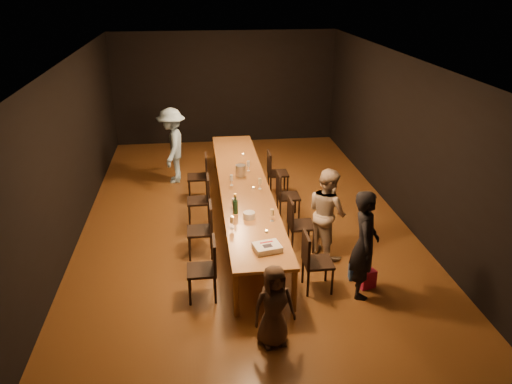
{
  "coord_description": "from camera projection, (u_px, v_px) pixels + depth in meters",
  "views": [
    {
      "loc": [
        -0.83,
        -8.52,
        4.32
      ],
      "look_at": [
        0.11,
        -0.97,
        1.0
      ],
      "focal_mm": 35.0,
      "sensor_mm": 36.0,
      "label": 1
    }
  ],
  "objects": [
    {
      "name": "ground",
      "position": [
        244.0,
        220.0,
        9.57
      ],
      "size": [
        10.0,
        10.0,
        0.0
      ],
      "primitive_type": "plane",
      "color": "#482212",
      "rests_on": "ground"
    },
    {
      "name": "chair_left_0",
      "position": [
        202.0,
        269.0,
        7.11
      ],
      "size": [
        0.42,
        0.42,
        0.93
      ],
      "primitive_type": null,
      "rotation": [
        0.0,
        0.0,
        1.57
      ],
      "color": "black",
      "rests_on": "ground"
    },
    {
      "name": "chair_right_0",
      "position": [
        318.0,
        262.0,
        7.3
      ],
      "size": [
        0.42,
        0.42,
        0.93
      ],
      "primitive_type": null,
      "rotation": [
        0.0,
        0.0,
        -1.57
      ],
      "color": "black",
      "rests_on": "ground"
    },
    {
      "name": "chair_left_3",
      "position": [
        197.0,
        176.0,
        10.38
      ],
      "size": [
        0.42,
        0.42,
        0.93
      ],
      "primitive_type": null,
      "rotation": [
        0.0,
        0.0,
        1.57
      ],
      "color": "black",
      "rests_on": "ground"
    },
    {
      "name": "man_blue",
      "position": [
        172.0,
        146.0,
        11.04
      ],
      "size": [
        0.7,
        1.13,
        1.69
      ],
      "primitive_type": "imported",
      "rotation": [
        0.0,
        0.0,
        -1.64
      ],
      "color": "#8EB8DB",
      "rests_on": "ground"
    },
    {
      "name": "chair_right_1",
      "position": [
        301.0,
        224.0,
        8.39
      ],
      "size": [
        0.42,
        0.42,
        0.93
      ],
      "primitive_type": null,
      "rotation": [
        0.0,
        0.0,
        -1.57
      ],
      "color": "black",
      "rests_on": "ground"
    },
    {
      "name": "wineglass_4",
      "position": [
        231.0,
        180.0,
        9.17
      ],
      "size": [
        0.06,
        0.06,
        0.21
      ],
      "primitive_type": null,
      "color": "silver",
      "rests_on": "table"
    },
    {
      "name": "champagne_bottle",
      "position": [
        235.0,
        204.0,
        8.06
      ],
      "size": [
        0.09,
        0.09,
        0.35
      ],
      "primitive_type": null,
      "rotation": [
        0.0,
        0.0,
        -0.13
      ],
      "color": "black",
      "rests_on": "table"
    },
    {
      "name": "plate_stack",
      "position": [
        249.0,
        215.0,
        7.94
      ],
      "size": [
        0.22,
        0.22,
        0.11
      ],
      "primitive_type": "cylinder",
      "rotation": [
        0.0,
        0.0,
        0.17
      ],
      "color": "silver",
      "rests_on": "table"
    },
    {
      "name": "ice_bucket",
      "position": [
        241.0,
        170.0,
        9.6
      ],
      "size": [
        0.24,
        0.24,
        0.22
      ],
      "primitive_type": "cylinder",
      "rotation": [
        0.0,
        0.0,
        0.25
      ],
      "color": "#B6B6BB",
      "rests_on": "table"
    },
    {
      "name": "tealight_near",
      "position": [
        266.0,
        231.0,
        7.52
      ],
      "size": [
        0.05,
        0.05,
        0.03
      ],
      "primitive_type": "cylinder",
      "color": "#B2B7B2",
      "rests_on": "table"
    },
    {
      "name": "wineglass_2",
      "position": [
        234.0,
        204.0,
        8.21
      ],
      "size": [
        0.06,
        0.06,
        0.21
      ],
      "primitive_type": null,
      "color": "silver",
      "rests_on": "table"
    },
    {
      "name": "gift_bag_blue",
      "position": [
        356.0,
        271.0,
        7.66
      ],
      "size": [
        0.23,
        0.16,
        0.27
      ],
      "primitive_type": "cube",
      "rotation": [
        0.0,
        0.0,
        -0.1
      ],
      "color": "#2553A3",
      "rests_on": "ground"
    },
    {
      "name": "chair_right_3",
      "position": [
        278.0,
        173.0,
        10.57
      ],
      "size": [
        0.42,
        0.42,
        0.93
      ],
      "primitive_type": null,
      "rotation": [
        0.0,
        0.0,
        -1.57
      ],
      "color": "black",
      "rests_on": "ground"
    },
    {
      "name": "wineglass_3",
      "position": [
        260.0,
        184.0,
        9.01
      ],
      "size": [
        0.06,
        0.06,
        0.21
      ],
      "primitive_type": null,
      "color": "beige",
      "rests_on": "table"
    },
    {
      "name": "chair_right_2",
      "position": [
        288.0,
        196.0,
        9.48
      ],
      "size": [
        0.42,
        0.42,
        0.93
      ],
      "primitive_type": null,
      "rotation": [
        0.0,
        0.0,
        -1.57
      ],
      "color": "black",
      "rests_on": "ground"
    },
    {
      "name": "woman_birthday",
      "position": [
        365.0,
        244.0,
        7.06
      ],
      "size": [
        0.54,
        0.68,
        1.63
      ],
      "primitive_type": "imported",
      "rotation": [
        0.0,
        0.0,
        1.3
      ],
      "color": "black",
      "rests_on": "ground"
    },
    {
      "name": "woman_tan",
      "position": [
        327.0,
        212.0,
        8.14
      ],
      "size": [
        0.81,
        0.9,
        1.51
      ],
      "primitive_type": "imported",
      "rotation": [
        0.0,
        0.0,
        1.96
      ],
      "color": "#C1AA90",
      "rests_on": "ground"
    },
    {
      "name": "room_shell",
      "position": [
        243.0,
        114.0,
        8.74
      ],
      "size": [
        6.04,
        10.04,
        3.02
      ],
      "color": "black",
      "rests_on": "ground"
    },
    {
      "name": "chair_left_1",
      "position": [
        200.0,
        230.0,
        8.2
      ],
      "size": [
        0.42,
        0.42,
        0.93
      ],
      "primitive_type": null,
      "rotation": [
        0.0,
        0.0,
        1.57
      ],
      "color": "black",
      "rests_on": "ground"
    },
    {
      "name": "gift_bag_red",
      "position": [
        368.0,
        279.0,
        7.45
      ],
      "size": [
        0.27,
        0.2,
        0.29
      ],
      "primitive_type": "cube",
      "rotation": [
        0.0,
        0.0,
        0.31
      ],
      "color": "#C71D52",
      "rests_on": "ground"
    },
    {
      "name": "tealight_mid",
      "position": [
        253.0,
        188.0,
        9.06
      ],
      "size": [
        0.05,
        0.05,
        0.03
      ],
      "primitive_type": "cylinder",
      "color": "#B2B7B2",
      "rests_on": "table"
    },
    {
      "name": "tealight_far",
      "position": [
        243.0,
        154.0,
        10.74
      ],
      "size": [
        0.05,
        0.05,
        0.03
      ],
      "primitive_type": "cylinder",
      "color": "#B2B7B2",
      "rests_on": "table"
    },
    {
      "name": "birthday_cake",
      "position": [
        267.0,
        247.0,
        7.03
      ],
      "size": [
        0.42,
        0.37,
        0.09
      ],
      "rotation": [
        0.0,
        0.0,
        0.2
      ],
      "color": "white",
      "rests_on": "table"
    },
    {
      "name": "wineglass_1",
      "position": [
        272.0,
        215.0,
        7.83
      ],
      "size": [
        0.06,
        0.06,
        0.21
      ],
      "primitive_type": null,
      "color": "beige",
      "rests_on": "table"
    },
    {
      "name": "child",
      "position": [
        274.0,
        306.0,
        6.17
      ],
      "size": [
        0.6,
        0.45,
        1.11
      ],
      "primitive_type": "imported",
      "rotation": [
        0.0,
        0.0,
        0.18
      ],
      "color": "#453226",
      "rests_on": "ground"
    },
    {
      "name": "wineglass_5",
      "position": [
        248.0,
        166.0,
        9.85
      ],
      "size": [
        0.06,
        0.06,
        0.21
      ],
      "primitive_type": null,
      "color": "silver",
      "rests_on": "table"
    },
    {
      "name": "chair_left_2",
      "position": [
        199.0,
        200.0,
        9.29
      ],
      "size": [
        0.42,
        0.42,
        0.93
      ],
      "primitive_type": null,
      "rotation": [
        0.0,
        0.0,
        1.57
      ],
      "color": "black",
      "rests_on": "ground"
    },
    {
      "name": "table",
      "position": [
        244.0,
        186.0,
        9.29
      ],
      "size": [
        0.9,
        6.0,
        0.75
      ],
      "color": "#915E2A",
      "rests_on": "ground"
    },
    {
      "name": "wineglass_0",
      "position": [
        232.0,
        222.0,
        7.6
      ],
      "size": [
        0.06,
        0.06,
        0.21
      ],
      "primitive_type": null,
      "color": "beige",
      "rests_on": "table"
    }
  ]
}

